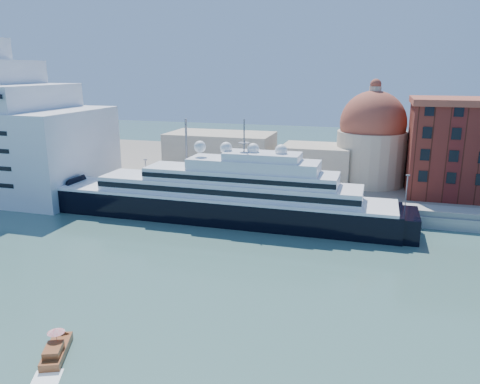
% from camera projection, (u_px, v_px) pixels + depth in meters
% --- Properties ---
extents(ground, '(400.00, 400.00, 0.00)m').
position_uv_depth(ground, '(223.00, 264.00, 78.46)').
color(ground, '#355B55').
rests_on(ground, ground).
extents(quay, '(180.00, 10.00, 2.50)m').
position_uv_depth(quay, '(269.00, 203.00, 109.67)').
color(quay, gray).
rests_on(quay, ground).
extents(land, '(260.00, 72.00, 2.00)m').
position_uv_depth(land, '(298.00, 170.00, 147.74)').
color(land, slate).
rests_on(land, ground).
extents(quay_fence, '(180.00, 0.10, 1.20)m').
position_uv_depth(quay_fence, '(264.00, 201.00, 105.02)').
color(quay_fence, slate).
rests_on(quay_fence, quay).
extents(superyacht, '(85.86, 11.90, 25.66)m').
position_uv_depth(superyacht, '(208.00, 199.00, 101.69)').
color(superyacht, black).
rests_on(superyacht, ground).
extents(service_barge, '(12.31, 5.47, 2.68)m').
position_uv_depth(service_barge, '(111.00, 206.00, 109.20)').
color(service_barge, white).
rests_on(service_barge, ground).
extents(water_taxi, '(4.69, 7.00, 3.17)m').
position_uv_depth(water_taxi, '(56.00, 350.00, 53.27)').
color(water_taxi, brown).
rests_on(water_taxi, ground).
extents(church, '(66.00, 18.00, 25.50)m').
position_uv_depth(church, '(312.00, 148.00, 127.44)').
color(church, beige).
rests_on(church, land).
extents(lamp_posts, '(120.80, 2.40, 18.00)m').
position_uv_depth(lamp_posts, '(215.00, 166.00, 109.35)').
color(lamp_posts, slate).
rests_on(lamp_posts, quay).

